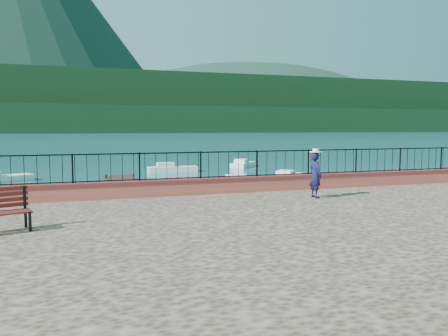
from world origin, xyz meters
TOP-DOWN VIEW (x-y plane):
  - ground at (0.00, 0.00)m, footprint 2000.00×2000.00m
  - promenade at (0.00, -6.00)m, footprint 30.00×20.00m
  - parapet at (0.00, 3.70)m, footprint 28.00×0.46m
  - railing at (0.00, 3.70)m, footprint 27.00×0.05m
  - dock at (-2.00, 12.00)m, footprint 2.00×16.00m
  - far_forest at (0.00, 300.00)m, footprint 900.00×60.00m
  - foothills at (0.00, 360.00)m, footprint 900.00×120.00m
  - companion_hill at (220.00, 560.00)m, footprint 448.00×384.00m
  - person at (3.25, 1.68)m, footprint 0.40×0.59m
  - hat at (3.25, 1.68)m, footprint 0.44×0.44m
  - boat_0 at (-7.03, 7.22)m, footprint 4.07×2.60m
  - boat_1 at (4.97, 13.03)m, footprint 3.44×1.68m
  - boat_2 at (8.91, 15.04)m, footprint 3.50×3.62m
  - boat_4 at (2.74, 23.61)m, footprint 4.08×1.51m
  - boat_5 at (9.79, 25.85)m, footprint 3.24×3.47m

SIDE VIEW (x-z plane):
  - ground at x=0.00m, z-range 0.00..0.00m
  - companion_hill at x=220.00m, z-range -90.00..90.00m
  - dock at x=-2.00m, z-range 0.00..0.30m
  - boat_0 at x=-7.03m, z-range 0.00..0.80m
  - boat_1 at x=4.97m, z-range 0.00..0.80m
  - boat_2 at x=8.91m, z-range 0.00..0.80m
  - boat_4 at x=2.74m, z-range 0.00..0.80m
  - boat_5 at x=9.79m, z-range 0.00..0.80m
  - promenade at x=0.00m, z-range 0.00..1.20m
  - parapet at x=0.00m, z-range 1.20..1.78m
  - person at x=3.25m, z-range 1.20..2.78m
  - railing at x=0.00m, z-range 1.78..2.73m
  - hat at x=3.25m, z-range 2.78..2.90m
  - far_forest at x=0.00m, z-range 0.00..18.00m
  - foothills at x=0.00m, z-range 0.00..44.00m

